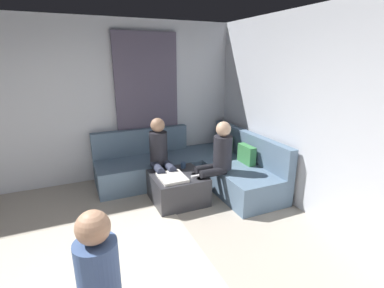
{
  "coord_description": "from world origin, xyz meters",
  "views": [
    {
      "loc": [
        2.02,
        0.03,
        2.08
      ],
      "look_at": [
        -1.63,
        1.63,
        0.85
      ],
      "focal_mm": 26.32,
      "sensor_mm": 36.0,
      "label": 1
    }
  ],
  "objects": [
    {
      "name": "wall_left",
      "position": [
        -2.94,
        0.0,
        1.35
      ],
      "size": [
        0.12,
        6.0,
        2.7
      ],
      "primitive_type": "cube",
      "color": "silver",
      "rests_on": "ground_plane"
    },
    {
      "name": "person_on_couch_side",
      "position": [
        -1.93,
        1.23,
        0.66
      ],
      "size": [
        0.6,
        0.3,
        1.2
      ],
      "rotation": [
        0.0,
        0.0,
        -1.57
      ],
      "color": "#2D3347",
      "rests_on": "ground_plane"
    },
    {
      "name": "ottoman",
      "position": [
        -1.58,
        1.37,
        0.21
      ],
      "size": [
        0.76,
        0.76,
        0.42
      ],
      "primitive_type": "cube",
      "color": "#333338",
      "rests_on": "ground_plane"
    },
    {
      "name": "folded_blanket",
      "position": [
        -1.48,
        1.25,
        0.44
      ],
      "size": [
        0.44,
        0.36,
        0.04
      ],
      "primitive_type": "cube",
      "color": "white",
      "rests_on": "ottoman"
    },
    {
      "name": "game_remote",
      "position": [
        -1.4,
        1.59,
        0.43
      ],
      "size": [
        0.05,
        0.15,
        0.02
      ],
      "primitive_type": "cube",
      "color": "white",
      "rests_on": "ottoman"
    },
    {
      "name": "curtain_panel",
      "position": [
        -2.84,
        1.3,
        1.25
      ],
      "size": [
        0.06,
        1.1,
        2.5
      ],
      "primitive_type": "cube",
      "color": "#595166",
      "rests_on": "ground_plane"
    },
    {
      "name": "coffee_mug",
      "position": [
        -1.8,
        1.55,
        0.47
      ],
      "size": [
        0.08,
        0.08,
        0.1
      ],
      "primitive_type": "cylinder",
      "color": "#334C72",
      "rests_on": "ottoman"
    },
    {
      "name": "wall_back",
      "position": [
        0.0,
        2.94,
        1.35
      ],
      "size": [
        6.0,
        0.12,
        2.7
      ],
      "primitive_type": "cube",
      "color": "silver",
      "rests_on": "ground_plane"
    },
    {
      "name": "sectional_couch",
      "position": [
        -2.08,
        1.88,
        0.28
      ],
      "size": [
        2.1,
        2.55,
        0.87
      ],
      "color": "slate",
      "rests_on": "ground_plane"
    },
    {
      "name": "person_on_couch_back",
      "position": [
        -1.41,
        1.93,
        0.66
      ],
      "size": [
        0.3,
        0.6,
        1.2
      ],
      "rotation": [
        0.0,
        0.0,
        3.14
      ],
      "color": "black",
      "rests_on": "ground_plane"
    }
  ]
}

